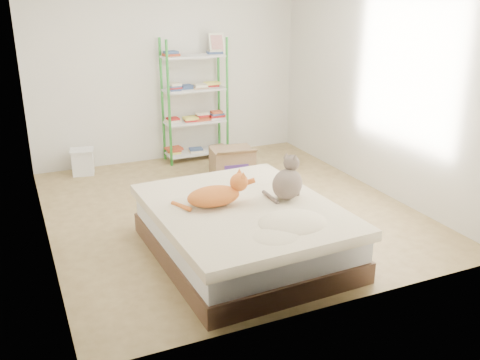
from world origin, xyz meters
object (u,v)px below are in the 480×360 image
shelf_unit (195,104)px  bed (243,230)px  cardboard_box (232,162)px  white_bin (83,162)px  orange_cat (213,194)px  grey_cat (288,178)px

shelf_unit → bed: bearing=-101.3°
cardboard_box → white_bin: cardboard_box is taller
orange_cat → shelf_unit: (0.83, 2.83, 0.19)m
cardboard_box → white_bin: 1.97m
orange_cat → cardboard_box: size_ratio=0.99×
bed → orange_cat: size_ratio=3.47×
grey_cat → orange_cat: bearing=46.9°
cardboard_box → white_bin: bearing=162.0°
bed → grey_cat: 0.63m
bed → orange_cat: (-0.25, 0.10, 0.36)m
grey_cat → white_bin: size_ratio=1.20×
orange_cat → white_bin: 2.93m
bed → grey_cat: bearing=-3.4°
orange_cat → white_bin: size_ratio=1.68×
white_bin → shelf_unit: bearing=1.1°
orange_cat → shelf_unit: size_ratio=0.33×
bed → shelf_unit: (0.59, 2.93, 0.56)m
bed → orange_cat: orange_cat is taller
white_bin → cardboard_box: bearing=-25.8°
cardboard_box → grey_cat: bearing=-91.1°
grey_cat → white_bin: bearing=-7.6°
shelf_unit → cardboard_box: 1.09m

